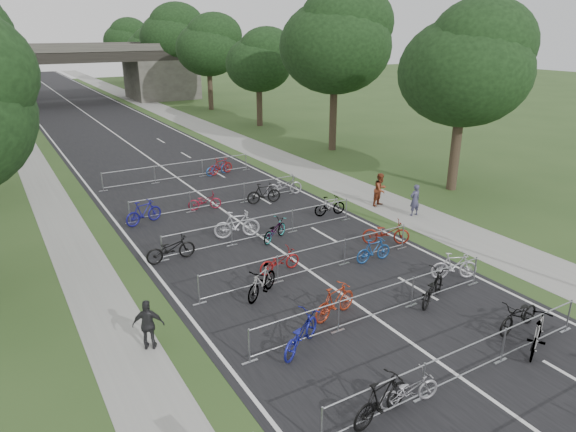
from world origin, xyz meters
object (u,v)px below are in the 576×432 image
(overpass_bridge, at_px, (68,74))
(pedestrian_c, at_px, (149,325))
(pedestrian_b, at_px, (380,190))
(pedestrian_a, at_px, (415,200))

(overpass_bridge, bearing_deg, pedestrian_c, -96.96)
(overpass_bridge, bearing_deg, pedestrian_b, -81.38)
(pedestrian_a, height_order, pedestrian_c, pedestrian_a)
(pedestrian_c, bearing_deg, pedestrian_b, -129.68)
(pedestrian_a, bearing_deg, pedestrian_c, 20.47)
(pedestrian_b, bearing_deg, overpass_bridge, 82.75)
(pedestrian_b, height_order, pedestrian_c, pedestrian_b)
(overpass_bridge, relative_size, pedestrian_b, 17.59)
(overpass_bridge, xyz_separation_m, pedestrian_b, (7.45, -49.15, -2.65))
(pedestrian_a, distance_m, pedestrian_b, 2.11)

